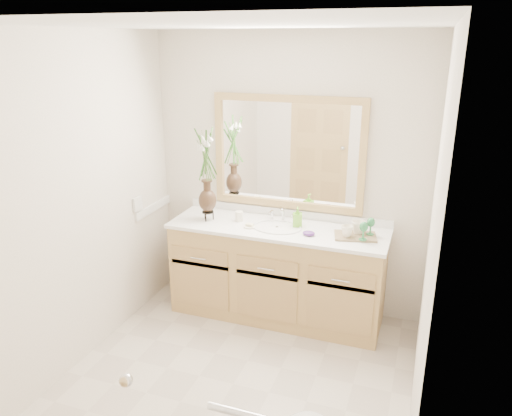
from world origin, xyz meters
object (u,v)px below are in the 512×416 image
at_px(tumbler, 239,216).
at_px(tray, 355,236).
at_px(soap_bottle, 297,218).
at_px(flower_vase, 206,163).

height_order(tumbler, tray, tumbler).
bearing_deg(tumbler, soap_bottle, 5.26).
bearing_deg(tray, soap_bottle, 158.12).
relative_size(flower_vase, tray, 2.28).
bearing_deg(flower_vase, soap_bottle, 8.28).
distance_m(flower_vase, soap_bottle, 0.89).
bearing_deg(tray, tumbler, 165.43).
height_order(flower_vase, soap_bottle, flower_vase).
xyz_separation_m(flower_vase, tray, (1.27, 0.03, -0.50)).
bearing_deg(tumbler, flower_vase, -166.09).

